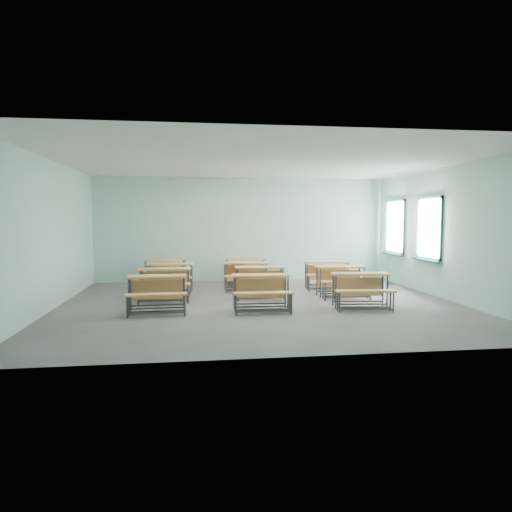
# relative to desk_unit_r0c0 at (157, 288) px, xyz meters

# --- Properties ---
(room) EXTENTS (9.04, 8.04, 3.24)m
(room) POSITION_rel_desk_unit_r0c0_xyz_m (2.34, 0.67, 1.09)
(room) COLOR slate
(room) RESTS_ON ground
(desk_unit_r0c0) EXTENTS (1.25, 0.87, 0.76)m
(desk_unit_r0c0) POSITION_rel_desk_unit_r0c0_xyz_m (0.00, 0.00, 0.00)
(desk_unit_r0c0) COLOR #D08B4B
(desk_unit_r0c0) RESTS_ON ground
(desk_unit_r0c1) EXTENTS (1.24, 0.86, 0.76)m
(desk_unit_r0c1) POSITION_rel_desk_unit_r0c0_xyz_m (2.17, -0.12, 0.00)
(desk_unit_r0c1) COLOR #D08B4B
(desk_unit_r0c1) RESTS_ON ground
(desk_unit_r0c2) EXTENTS (1.30, 0.95, 0.76)m
(desk_unit_r0c2) POSITION_rel_desk_unit_r0c0_xyz_m (4.35, -0.14, 0.00)
(desk_unit_r0c2) COLOR #D08B4B
(desk_unit_r0c2) RESTS_ON ground
(desk_unit_r1c0) EXTENTS (1.23, 0.84, 0.76)m
(desk_unit_r1c0) POSITION_rel_desk_unit_r0c0_xyz_m (0.07, 1.38, 0.00)
(desk_unit_r1c0) COLOR #D08B4B
(desk_unit_r1c0) RESTS_ON ground
(desk_unit_r1c1) EXTENTS (1.26, 0.87, 0.76)m
(desk_unit_r1c1) POSITION_rel_desk_unit_r0c0_xyz_m (2.37, 1.44, 0.00)
(desk_unit_r1c1) COLOR #D08B4B
(desk_unit_r1c1) RESTS_ON ground
(desk_unit_r1c2) EXTENTS (1.22, 0.82, 0.76)m
(desk_unit_r1c2) POSITION_rel_desk_unit_r0c0_xyz_m (4.39, 1.31, 0.00)
(desk_unit_r1c2) COLOR #D08B4B
(desk_unit_r1c2) RESTS_ON ground
(desk_unit_r2c0) EXTENTS (1.28, 0.91, 0.76)m
(desk_unit_r2c0) POSITION_rel_desk_unit_r0c0_xyz_m (0.12, 2.55, 0.00)
(desk_unit_r2c0) COLOR #D08B4B
(desk_unit_r2c0) RESTS_ON ground
(desk_unit_r2c1) EXTENTS (1.24, 0.85, 0.76)m
(desk_unit_r2c1) POSITION_rel_desk_unit_r0c0_xyz_m (2.15, 2.61, 0.00)
(desk_unit_r2c1) COLOR #D08B4B
(desk_unit_r2c1) RESTS_ON ground
(desk_unit_r2c2) EXTENTS (1.30, 0.95, 0.76)m
(desk_unit_r2c2) POSITION_rel_desk_unit_r0c0_xyz_m (4.39, 2.55, 0.00)
(desk_unit_r2c2) COLOR #D08B4B
(desk_unit_r2c2) RESTS_ON ground
(desk_unit_r3c0) EXTENTS (1.31, 0.96, 0.76)m
(desk_unit_r3c0) POSITION_rel_desk_unit_r0c0_xyz_m (-0.08, 3.92, 0.00)
(desk_unit_r3c0) COLOR #D08B4B
(desk_unit_r3c0) RESTS_ON ground
(desk_unit_r3c1) EXTENTS (1.22, 0.82, 0.76)m
(desk_unit_r3c1) POSITION_rel_desk_unit_r0c0_xyz_m (2.30, 3.82, 0.00)
(desk_unit_r3c1) COLOR #D08B4B
(desk_unit_r3c1) RESTS_ON ground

